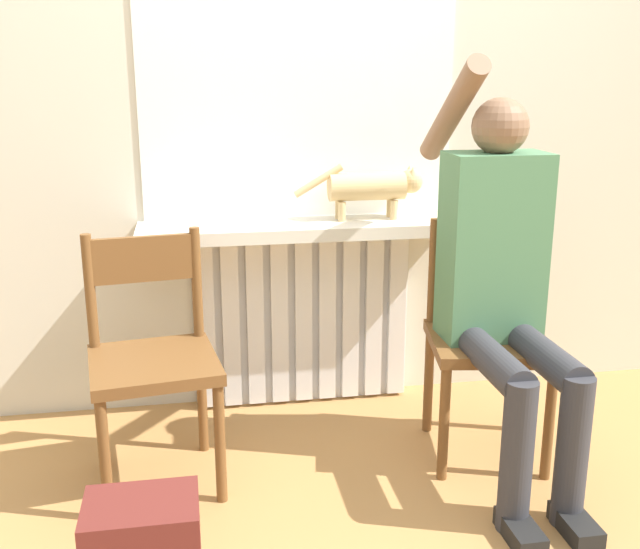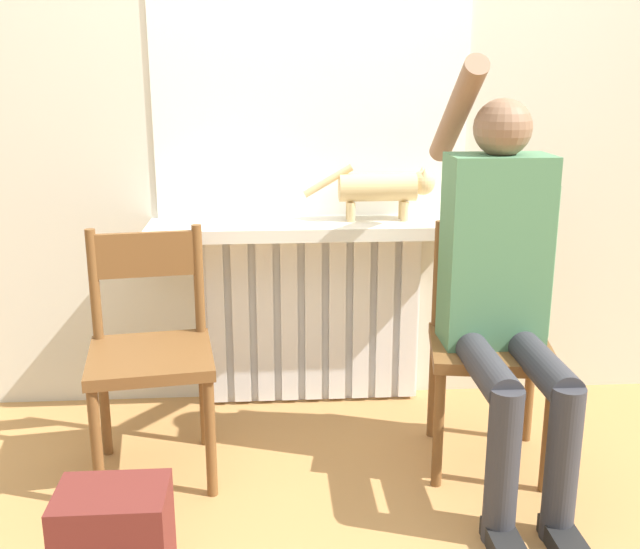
% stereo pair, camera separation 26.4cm
% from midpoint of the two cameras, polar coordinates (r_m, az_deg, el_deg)
% --- Properties ---
extents(wall_with_window, '(7.00, 0.06, 2.70)m').
position_cam_midpoint_polar(wall_with_window, '(3.04, -4.28, 14.92)').
color(wall_with_window, beige).
rests_on(wall_with_window, ground_plane).
extents(radiator, '(0.90, 0.08, 0.74)m').
position_cam_midpoint_polar(radiator, '(3.13, -3.77, -3.30)').
color(radiator, white).
rests_on(radiator, ground_plane).
extents(windowsill, '(1.30, 0.28, 0.05)m').
position_cam_midpoint_polar(windowsill, '(2.94, -3.71, 3.46)').
color(windowsill, silver).
rests_on(windowsill, radiator).
extents(window_glass, '(1.25, 0.01, 1.14)m').
position_cam_midpoint_polar(window_glass, '(3.01, -4.21, 15.14)').
color(window_glass, white).
rests_on(window_glass, windowsill).
extents(chair_left, '(0.46, 0.46, 0.85)m').
position_cam_midpoint_polar(chair_left, '(2.60, -15.55, -6.05)').
color(chair_left, brown).
rests_on(chair_left, ground_plane).
extents(chair_right, '(0.47, 0.47, 0.85)m').
position_cam_midpoint_polar(chair_right, '(2.74, 9.91, -4.60)').
color(chair_right, brown).
rests_on(chair_right, ground_plane).
extents(person, '(0.36, 1.03, 1.42)m').
position_cam_midpoint_polar(person, '(2.55, 10.97, -0.12)').
color(person, '#333338').
rests_on(person, ground_plane).
extents(cat, '(0.52, 0.11, 0.22)m').
position_cam_midpoint_polar(cat, '(2.98, 1.58, 6.70)').
color(cat, '#DBB77A').
rests_on(cat, windowsill).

